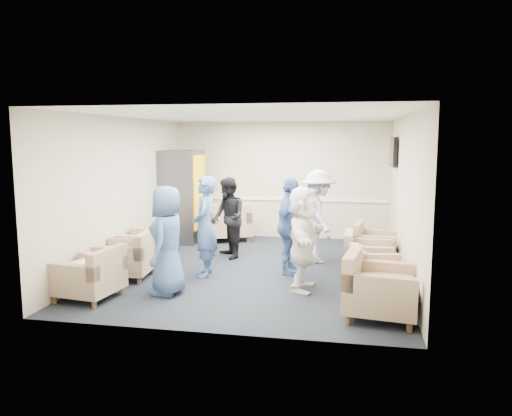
% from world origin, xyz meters
% --- Properties ---
extents(floor, '(6.00, 6.00, 0.00)m').
position_xyz_m(floor, '(0.00, 0.00, 0.00)').
color(floor, black).
rests_on(floor, ground).
extents(ceiling, '(6.00, 6.00, 0.00)m').
position_xyz_m(ceiling, '(0.00, 0.00, 2.70)').
color(ceiling, white).
rests_on(ceiling, back_wall).
extents(back_wall, '(5.00, 0.02, 2.70)m').
position_xyz_m(back_wall, '(0.00, 3.00, 1.35)').
color(back_wall, '#C0B79F').
rests_on(back_wall, floor).
extents(front_wall, '(5.00, 0.02, 2.70)m').
position_xyz_m(front_wall, '(0.00, -3.00, 1.35)').
color(front_wall, '#C0B79F').
rests_on(front_wall, floor).
extents(left_wall, '(0.02, 6.00, 2.70)m').
position_xyz_m(left_wall, '(-2.50, 0.00, 1.35)').
color(left_wall, '#C0B79F').
rests_on(left_wall, floor).
extents(right_wall, '(0.02, 6.00, 2.70)m').
position_xyz_m(right_wall, '(2.50, 0.00, 1.35)').
color(right_wall, '#C0B79F').
rests_on(right_wall, floor).
extents(chair_rail, '(4.98, 0.04, 0.06)m').
position_xyz_m(chair_rail, '(0.00, 2.98, 0.90)').
color(chair_rail, white).
rests_on(chair_rail, back_wall).
extents(tv, '(0.10, 1.00, 0.58)m').
position_xyz_m(tv, '(2.44, 1.80, 2.05)').
color(tv, black).
rests_on(tv, right_wall).
extents(armchair_left_near, '(0.91, 0.91, 0.65)m').
position_xyz_m(armchair_left_near, '(-2.03, -2.08, 0.32)').
color(armchair_left_near, '#987C62').
rests_on(armchair_left_near, floor).
extents(armchair_left_mid, '(0.90, 0.90, 0.66)m').
position_xyz_m(armchair_left_mid, '(-1.98, -0.95, 0.33)').
color(armchair_left_mid, '#987C62').
rests_on(armchair_left_mid, floor).
extents(armchair_left_far, '(0.93, 0.93, 0.70)m').
position_xyz_m(armchair_left_far, '(-1.92, -0.18, 0.35)').
color(armchair_left_far, '#987C62').
rests_on(armchair_left_far, floor).
extents(armchair_right_near, '(1.03, 1.03, 0.73)m').
position_xyz_m(armchair_right_near, '(1.99, -2.08, 0.36)').
color(armchair_right_near, '#987C62').
rests_on(armchair_right_near, floor).
extents(armchair_right_midnear, '(0.90, 0.90, 0.62)m').
position_xyz_m(armchair_right_midnear, '(2.02, -1.19, 0.31)').
color(armchair_right_midnear, '#987C62').
rests_on(armchair_right_midnear, floor).
extents(armchair_right_midfar, '(0.82, 0.82, 0.64)m').
position_xyz_m(armchair_right_midfar, '(1.89, -0.09, 0.32)').
color(armchair_right_midfar, '#987C62').
rests_on(armchair_right_midfar, floor).
extents(armchair_right_far, '(0.90, 0.90, 0.63)m').
position_xyz_m(armchair_right_far, '(2.04, 0.84, 0.32)').
color(armchair_right_far, '#987C62').
rests_on(armchair_right_far, floor).
extents(armchair_corner, '(1.22, 1.22, 0.74)m').
position_xyz_m(armchair_corner, '(-1.09, 2.38, 0.37)').
color(armchair_corner, '#987C62').
rests_on(armchair_corner, floor).
extents(vending_machine, '(0.83, 0.97, 2.05)m').
position_xyz_m(vending_machine, '(-2.09, 2.10, 1.03)').
color(vending_machine, '#52525A').
rests_on(vending_machine, floor).
extents(backpack, '(0.29, 0.22, 0.46)m').
position_xyz_m(backpack, '(-1.58, -0.05, 0.23)').
color(backpack, black).
rests_on(backpack, floor).
extents(pillow, '(0.49, 0.57, 0.14)m').
position_xyz_m(pillow, '(-2.04, -2.08, 0.50)').
color(pillow, white).
rests_on(pillow, armchair_left_near).
extents(person_front_left, '(0.54, 0.81, 1.63)m').
position_xyz_m(person_front_left, '(-1.03, -1.63, 0.82)').
color(person_front_left, '#3D5D94').
rests_on(person_front_left, floor).
extents(person_mid_left, '(0.50, 0.68, 1.69)m').
position_xyz_m(person_mid_left, '(-0.77, -0.59, 0.85)').
color(person_mid_left, '#3D5D94').
rests_on(person_mid_left, floor).
extents(person_back_left, '(0.91, 0.96, 1.57)m').
position_xyz_m(person_back_left, '(-0.69, 0.73, 0.79)').
color(person_back_left, black).
rests_on(person_back_left, floor).
extents(person_back_right, '(0.99, 1.27, 1.74)m').
position_xyz_m(person_back_right, '(1.04, 0.74, 0.87)').
color(person_back_right, silver).
rests_on(person_back_right, floor).
extents(person_mid_right, '(0.62, 1.04, 1.66)m').
position_xyz_m(person_mid_right, '(0.62, -0.18, 0.83)').
color(person_mid_right, '#3D5D94').
rests_on(person_mid_right, floor).
extents(person_front_right, '(0.55, 1.51, 1.60)m').
position_xyz_m(person_front_right, '(0.93, -1.06, 0.80)').
color(person_front_right, white).
rests_on(person_front_right, floor).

